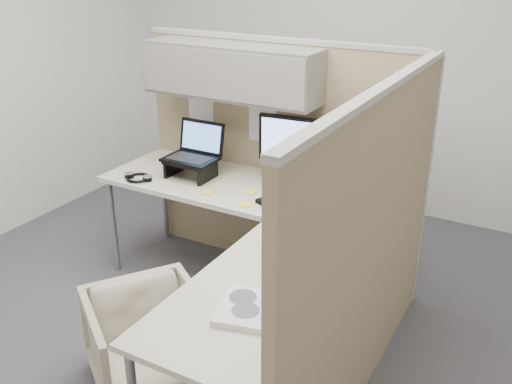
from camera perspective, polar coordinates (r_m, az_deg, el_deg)
The scene contains 19 objects.
ground at distance 3.58m, azimuth -3.45°, elevation -13.70°, with size 4.50×4.50×0.00m, color #45444B.
partition_back at distance 3.83m, azimuth 0.10°, elevation 7.31°, with size 2.00×0.36×1.63m.
partition_right at distance 2.76m, azimuth 11.40°, elevation -6.09°, with size 0.07×2.03×1.63m.
desk at distance 3.25m, azimuth -0.69°, elevation -3.47°, with size 2.00×1.98×0.73m.
office_chair at distance 3.09m, azimuth -10.76°, elevation -14.07°, with size 0.57×0.54×0.59m, color #BEB597.
monitor_left at distance 3.59m, azimuth 3.64°, elevation 4.58°, with size 0.44×0.20×0.47m.
monitor_right at distance 3.29m, azimuth 9.99°, elevation 2.53°, with size 0.36×0.31×0.47m.
laptop_station at distance 3.83m, azimuth -6.31°, elevation 3.53°, with size 0.34×0.29×0.36m.
keyboard at distance 3.33m, azimuth 3.38°, elevation -1.80°, with size 0.45×0.15×0.02m, color black.
mouse at distance 3.26m, azimuth 7.14°, elevation -2.46°, with size 0.09×0.06×0.03m, color black.
travel_mug at distance 3.52m, azimuth 6.48°, elevation 0.86°, with size 0.08×0.08×0.17m.
soda_can_green at distance 3.14m, azimuth 10.84°, elevation -2.86°, with size 0.07×0.07×0.12m, color black.
soda_can_silver at distance 3.31m, azimuth 7.51°, elevation -1.21°, with size 0.07×0.07×0.12m, color #268C1E.
sticky_note_d at distance 3.59m, azimuth -0.53°, elevation 0.02°, with size 0.08×0.08×0.01m, color yellow.
sticky_note_b at distance 3.42m, azimuth -0.99°, elevation -1.24°, with size 0.08×0.08×0.01m, color yellow.
sticky_note_a at distance 3.59m, azimuth -4.81°, elevation -0.07°, with size 0.08×0.08×0.01m, color yellow.
headphones at distance 3.87m, azimuth -11.70°, elevation 1.43°, with size 0.20×0.18×0.03m.
paper_stack at distance 2.46m, azimuth -1.10°, elevation -11.57°, with size 0.28×0.33×0.03m.
desk_clock at distance 2.65m, azimuth 3.23°, elevation -8.16°, with size 0.08×0.08×0.08m.
Camera 1 is at (1.58, -2.39, 2.15)m, focal length 40.00 mm.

